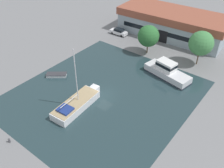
% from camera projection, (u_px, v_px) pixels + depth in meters
% --- Properties ---
extents(ground_plane, '(440.00, 440.00, 0.00)m').
position_uv_depth(ground_plane, '(104.00, 95.00, 45.27)').
color(ground_plane, slate).
extents(water_canal, '(29.23, 32.54, 0.01)m').
position_uv_depth(water_canal, '(104.00, 95.00, 45.26)').
color(water_canal, '#23383D').
rests_on(water_canal, ground).
extents(warehouse_building, '(27.88, 12.58, 6.24)m').
position_uv_depth(warehouse_building, '(173.00, 23.00, 63.79)').
color(warehouse_building, '#99A8B2').
rests_on(warehouse_building, ground).
extents(quay_tree_near_building, '(4.82, 4.82, 6.63)m').
position_uv_depth(quay_tree_near_building, '(148.00, 36.00, 55.31)').
color(quay_tree_near_building, brown).
rests_on(quay_tree_near_building, ground).
extents(quay_tree_by_water, '(5.07, 5.07, 7.48)m').
position_uv_depth(quay_tree_by_water, '(201.00, 43.00, 50.89)').
color(quay_tree_by_water, brown).
rests_on(quay_tree_by_water, ground).
extents(parked_car, '(4.80, 2.01, 1.65)m').
position_uv_depth(parked_car, '(119.00, 32.00, 65.25)').
color(parked_car, silver).
rests_on(parked_car, ground).
extents(sailboat_moored, '(3.83, 10.56, 10.96)m').
position_uv_depth(sailboat_moored, '(77.00, 104.00, 42.06)').
color(sailboat_moored, white).
rests_on(sailboat_moored, water_canal).
extents(motor_cruiser, '(10.09, 5.06, 3.28)m').
position_uv_depth(motor_cruiser, '(167.00, 71.00, 49.35)').
color(motor_cruiser, silver).
rests_on(motor_cruiser, water_canal).
extents(small_dinghy, '(4.08, 3.68, 0.61)m').
position_uv_depth(small_dinghy, '(57.00, 75.00, 49.89)').
color(small_dinghy, silver).
rests_on(small_dinghy, water_canal).
extents(mooring_bollard, '(0.31, 0.31, 0.80)m').
position_uv_depth(mooring_bollard, '(9.00, 140.00, 36.10)').
color(mooring_bollard, '#47474C').
rests_on(mooring_bollard, ground).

